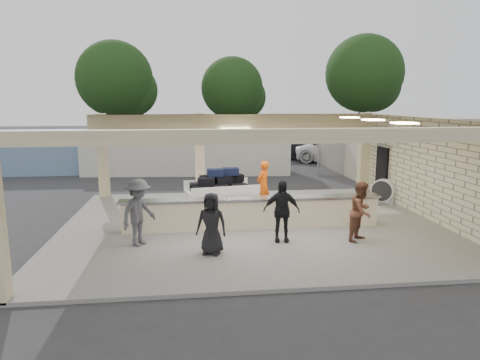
{
  "coord_description": "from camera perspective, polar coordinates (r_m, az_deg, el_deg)",
  "views": [
    {
      "loc": [
        -1.9,
        -13.39,
        4.06
      ],
      "look_at": [
        -0.21,
        1.0,
        1.37
      ],
      "focal_mm": 32.0,
      "sensor_mm": 36.0,
      "label": 1
    }
  ],
  "objects": [
    {
      "name": "tree_mid",
      "position": [
        39.78,
        -0.62,
        11.82
      ],
      "size": [
        6.0,
        5.6,
        8.0
      ],
      "color": "#382619",
      "rests_on": "ground"
    },
    {
      "name": "tree_left",
      "position": [
        38.02,
        -15.81,
        12.44
      ],
      "size": [
        6.6,
        6.3,
        9.0
      ],
      "color": "#382619",
      "rests_on": "ground"
    },
    {
      "name": "passenger_d",
      "position": [
        11.19,
        -3.83,
        -5.81
      ],
      "size": [
        0.86,
        0.56,
        1.63
      ],
      "primitive_type": "imported",
      "rotation": [
        0.0,
        0.0,
        -0.32
      ],
      "color": "black",
      "rests_on": "pavilion"
    },
    {
      "name": "container_white",
      "position": [
        24.29,
        -7.05,
        3.77
      ],
      "size": [
        11.53,
        3.14,
        2.47
      ],
      "primitive_type": "cube",
      "rotation": [
        0.0,
        0.0,
        -0.08
      ],
      "color": "silver",
      "rests_on": "ground"
    },
    {
      "name": "car_dark",
      "position": [
        30.49,
        7.98,
        4.18
      ],
      "size": [
        4.56,
        1.82,
        1.49
      ],
      "primitive_type": "imported",
      "rotation": [
        0.0,
        0.0,
        1.52
      ],
      "color": "black",
      "rests_on": "ground"
    },
    {
      "name": "tree_right",
      "position": [
        41.87,
        16.54,
        13.05
      ],
      "size": [
        7.2,
        7.0,
        10.0
      ],
      "color": "#382619",
      "rests_on": "ground"
    },
    {
      "name": "adjacent_building",
      "position": [
        26.13,
        19.27,
        4.54
      ],
      "size": [
        6.0,
        8.0,
        3.2
      ],
      "primitive_type": "cube",
      "color": "beige",
      "rests_on": "ground"
    },
    {
      "name": "passenger_b",
      "position": [
        12.18,
        5.54,
        -4.14
      ],
      "size": [
        1.08,
        0.5,
        1.77
      ],
      "primitive_type": "imported",
      "rotation": [
        0.0,
        0.0,
        -0.12
      ],
      "color": "black",
      "rests_on": "pavilion"
    },
    {
      "name": "drum_fan",
      "position": [
        17.49,
        18.5,
        -1.36
      ],
      "size": [
        0.85,
        0.81,
        0.98
      ],
      "rotation": [
        0.0,
        0.0,
        -0.73
      ],
      "color": "silver",
      "rests_on": "pavilion"
    },
    {
      "name": "baggage_counter",
      "position": [
        13.48,
        1.64,
        -4.4
      ],
      "size": [
        8.2,
        0.58,
        0.98
      ],
      "color": "beige",
      "rests_on": "pavilion"
    },
    {
      "name": "luggage_cart",
      "position": [
        15.92,
        -2.68,
        -0.94
      ],
      "size": [
        2.78,
        2.0,
        1.48
      ],
      "rotation": [
        0.0,
        0.0,
        0.18
      ],
      "color": "silver",
      "rests_on": "pavilion"
    },
    {
      "name": "passenger_c",
      "position": [
        12.12,
        -13.36,
        -4.22
      ],
      "size": [
        1.05,
        1.23,
        1.87
      ],
      "primitive_type": "imported",
      "rotation": [
        0.0,
        0.0,
        0.95
      ],
      "color": "#47464B",
      "rests_on": "pavilion"
    },
    {
      "name": "passenger_a",
      "position": [
        12.69,
        15.87,
        -4.03
      ],
      "size": [
        0.86,
        0.84,
        1.72
      ],
      "primitive_type": "imported",
      "rotation": [
        0.0,
        0.0,
        0.76
      ],
      "color": "brown",
      "rests_on": "pavilion"
    },
    {
      "name": "car_white_b",
      "position": [
        30.64,
        23.91,
        3.52
      ],
      "size": [
        5.42,
        3.65,
        1.6
      ],
      "primitive_type": "imported",
      "rotation": [
        0.0,
        0.0,
        1.19
      ],
      "color": "white",
      "rests_on": "ground"
    },
    {
      "name": "ground",
      "position": [
        14.12,
        1.33,
        -6.19
      ],
      "size": [
        120.0,
        120.0,
        0.0
      ],
      "primitive_type": "plane",
      "color": "#2B2B2E",
      "rests_on": "ground"
    },
    {
      "name": "fence",
      "position": [
        26.01,
        23.13,
        3.04
      ],
      "size": [
        12.06,
        0.06,
        2.03
      ],
      "color": "gray",
      "rests_on": "ground"
    },
    {
      "name": "pavilion",
      "position": [
        14.46,
        1.82,
        -0.28
      ],
      "size": [
        12.01,
        10.0,
        3.55
      ],
      "color": "slate",
      "rests_on": "ground"
    },
    {
      "name": "baggage_handler",
      "position": [
        15.77,
        3.11,
        -0.68
      ],
      "size": [
        0.71,
        0.72,
        1.8
      ],
      "primitive_type": "imported",
      "rotation": [
        0.0,
        0.0,
        3.94
      ],
      "color": "#DB500B",
      "rests_on": "pavilion"
    },
    {
      "name": "container_blue",
      "position": [
        27.05,
        -27.43,
        3.29
      ],
      "size": [
        9.3,
        2.23,
        2.42
      ],
      "primitive_type": "cube",
      "rotation": [
        0.0,
        0.0,
        0.0
      ],
      "color": "#6C84AD",
      "rests_on": "ground"
    },
    {
      "name": "car_white_a",
      "position": [
        29.11,
        13.04,
        3.77
      ],
      "size": [
        5.98,
        4.57,
        1.54
      ],
      "primitive_type": "imported",
      "rotation": [
        0.0,
        0.0,
        1.14
      ],
      "color": "white",
      "rests_on": "ground"
    }
  ]
}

